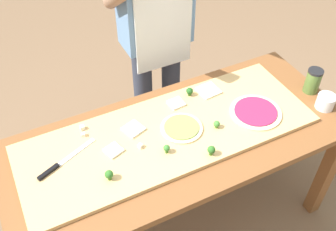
% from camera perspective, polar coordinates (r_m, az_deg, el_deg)
% --- Properties ---
extents(ground_plane, '(8.00, 8.00, 0.00)m').
position_cam_1_polar(ground_plane, '(2.56, 1.31, -14.86)').
color(ground_plane, brown).
extents(prep_table, '(1.75, 0.74, 0.77)m').
position_cam_1_polar(prep_table, '(2.01, 1.61, -5.02)').
color(prep_table, brown).
rests_on(prep_table, ground).
extents(cutting_board, '(1.47, 0.52, 0.02)m').
position_cam_1_polar(cutting_board, '(1.93, 0.06, -2.64)').
color(cutting_board, tan).
rests_on(cutting_board, prep_table).
extents(chefs_knife, '(0.30, 0.14, 0.02)m').
position_cam_1_polar(chefs_knife, '(1.85, -15.60, -6.87)').
color(chefs_knife, '#B7BABF').
rests_on(chefs_knife, cutting_board).
extents(pizza_whole_pesto_green, '(0.21, 0.21, 0.02)m').
position_cam_1_polar(pizza_whole_pesto_green, '(1.93, 1.98, -1.81)').
color(pizza_whole_pesto_green, beige).
rests_on(pizza_whole_pesto_green, cutting_board).
extents(pizza_whole_beet_magenta, '(0.27, 0.27, 0.02)m').
position_cam_1_polar(pizza_whole_beet_magenta, '(2.06, 12.67, 0.51)').
color(pizza_whole_beet_magenta, beige).
rests_on(pizza_whole_beet_magenta, cutting_board).
extents(pizza_slice_far_left, '(0.08, 0.08, 0.01)m').
position_cam_1_polar(pizza_slice_far_left, '(2.06, 1.21, 1.79)').
color(pizza_slice_far_left, silver).
rests_on(pizza_slice_far_left, cutting_board).
extents(pizza_slice_near_right, '(0.12, 0.12, 0.01)m').
position_cam_1_polar(pizza_slice_near_right, '(2.15, 5.93, 3.65)').
color(pizza_slice_near_right, silver).
rests_on(pizza_slice_near_right, cutting_board).
extents(pizza_slice_near_left, '(0.11, 0.11, 0.01)m').
position_cam_1_polar(pizza_slice_near_left, '(1.94, -5.08, -1.97)').
color(pizza_slice_near_left, silver).
rests_on(pizza_slice_near_left, cutting_board).
extents(pizza_slice_far_right, '(0.09, 0.09, 0.01)m').
position_cam_1_polar(pizza_slice_far_right, '(1.85, -7.97, -5.05)').
color(pizza_slice_far_right, silver).
rests_on(pizza_slice_far_right, cutting_board).
extents(broccoli_floret_back_right, '(0.03, 0.03, 0.05)m').
position_cam_1_polar(broccoli_floret_back_right, '(1.81, -0.20, -4.83)').
color(broccoli_floret_back_right, '#3F7220').
rests_on(broccoli_floret_back_right, cutting_board).
extents(broccoli_floret_back_left, '(0.04, 0.04, 0.05)m').
position_cam_1_polar(broccoli_floret_back_left, '(1.81, 6.35, -5.04)').
color(broccoli_floret_back_left, '#366618').
rests_on(broccoli_floret_back_left, cutting_board).
extents(broccoli_floret_front_left, '(0.03, 0.03, 0.04)m').
position_cam_1_polar(broccoli_floret_front_left, '(1.94, 7.12, -1.25)').
color(broccoli_floret_front_left, '#487A23').
rests_on(broccoli_floret_front_left, cutting_board).
extents(broccoli_floret_center_right, '(0.04, 0.04, 0.05)m').
position_cam_1_polar(broccoli_floret_center_right, '(2.11, 3.17, 3.55)').
color(broccoli_floret_center_right, '#2C5915').
rests_on(broccoli_floret_center_right, cutting_board).
extents(broccoli_floret_front_mid, '(0.04, 0.04, 0.05)m').
position_cam_1_polar(broccoli_floret_front_mid, '(1.73, -8.60, -8.54)').
color(broccoli_floret_front_mid, '#366618').
rests_on(broccoli_floret_front_mid, cutting_board).
extents(cheese_crumble_a, '(0.03, 0.03, 0.02)m').
position_cam_1_polar(cheese_crumble_a, '(1.85, -4.03, -4.55)').
color(cheese_crumble_a, silver).
rests_on(cheese_crumble_a, cutting_board).
extents(cheese_crumble_b, '(0.02, 0.02, 0.02)m').
position_cam_1_polar(cheese_crumble_b, '(1.97, -12.41, -1.74)').
color(cheese_crumble_b, silver).
rests_on(cheese_crumble_b, cutting_board).
extents(cheese_crumble_c, '(0.02, 0.02, 0.02)m').
position_cam_1_polar(cheese_crumble_c, '(1.94, -12.27, -2.76)').
color(cheese_crumble_c, white).
rests_on(cheese_crumble_c, cutting_board).
extents(flour_cup, '(0.10, 0.10, 0.08)m').
position_cam_1_polar(flour_cup, '(2.22, 21.99, 1.79)').
color(flour_cup, white).
rests_on(flour_cup, prep_table).
extents(sauce_jar, '(0.08, 0.08, 0.14)m').
position_cam_1_polar(sauce_jar, '(2.28, 20.40, 4.77)').
color(sauce_jar, '#517033').
rests_on(sauce_jar, prep_table).
extents(cook_center, '(0.54, 0.39, 1.67)m').
position_cam_1_polar(cook_center, '(2.29, -1.71, 12.74)').
color(cook_center, '#333847').
rests_on(cook_center, ground).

